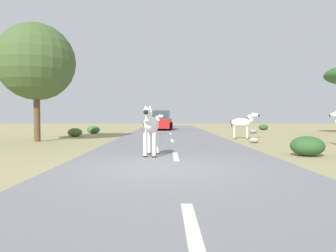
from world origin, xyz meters
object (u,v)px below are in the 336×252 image
object	(u,v)px
car_1	(161,121)
bush_3	(75,132)
bush_1	(263,127)
rock_1	(254,140)
zebra_3	(242,123)
rock_2	(253,131)
tree_0	(36,62)
bush_2	(94,130)
zebra_2	(152,122)
bush_0	(307,146)
zebra_0	(151,126)
car_0	(162,120)

from	to	relation	value
car_1	bush_3	size ratio (longest dim) A/B	4.94
bush_1	rock_1	bearing A→B (deg)	-109.71
zebra_3	rock_2	size ratio (longest dim) A/B	2.66
zebra_3	bush_1	world-z (taller)	zebra_3
zebra_3	tree_0	distance (m)	11.36
car_1	bush_2	size ratio (longest dim) A/B	4.69
zebra_2	bush_3	world-z (taller)	zebra_2
bush_0	bush_1	size ratio (longest dim) A/B	1.25
zebra_0	tree_0	bearing A→B (deg)	-37.91
zebra_2	rock_1	size ratio (longest dim) A/B	3.12
zebra_2	tree_0	xyz separation A→B (m)	(-5.60, -4.45, 3.13)
zebra_0	zebra_2	size ratio (longest dim) A/B	1.13
tree_0	bush_3	size ratio (longest dim) A/B	6.63
car_1	bush_3	xyz separation A→B (m)	(-5.23, -8.46, -0.58)
car_0	rock_1	size ratio (longest dim) A/B	9.36
bush_0	rock_1	world-z (taller)	bush_0
zebra_0	bush_0	size ratio (longest dim) A/B	1.54
bush_3	rock_2	xyz separation A→B (m)	(12.29, 3.66, -0.11)
car_1	bush_0	world-z (taller)	car_1
zebra_3	zebra_2	bearing A→B (deg)	-105.48
bush_3	rock_2	bearing A→B (deg)	16.58
zebra_2	bush_3	size ratio (longest dim) A/B	1.64
rock_2	zebra_2	bearing A→B (deg)	-159.68
bush_2	zebra_2	bearing A→B (deg)	-29.27
bush_3	bush_2	bearing A→B (deg)	84.11
zebra_3	bush_3	xyz separation A→B (m)	(-10.01, 2.07, -0.64)
zebra_0	car_0	size ratio (longest dim) A/B	0.38
zebra_3	bush_2	bearing A→B (deg)	-105.42
zebra_0	car_0	xyz separation A→B (m)	(-0.09, 27.89, -0.13)
zebra_2	rock_1	bearing A→B (deg)	33.90
car_1	rock_2	world-z (taller)	car_1
zebra_0	car_1	world-z (taller)	car_1
zebra_3	rock_2	distance (m)	6.21
car_1	rock_2	bearing A→B (deg)	-30.82
zebra_3	zebra_0	bearing A→B (deg)	-18.37
bush_2	bush_3	xyz separation A→B (m)	(-0.35, -3.36, -0.01)
zebra_0	tree_0	size ratio (longest dim) A/B	0.28
bush_2	bush_1	bearing A→B (deg)	21.44
zebra_2	car_0	xyz separation A→B (m)	(0.41, 17.45, -0.03)
rock_2	tree_0	bearing A→B (deg)	-151.11
rock_1	tree_0	bearing A→B (deg)	175.43
bush_2	rock_2	size ratio (longest dim) A/B	1.58
car_0	bush_1	world-z (taller)	car_0
zebra_3	tree_0	size ratio (longest dim) A/B	0.27
car_0	bush_3	world-z (taller)	car_0
bush_1	rock_1	size ratio (longest dim) A/B	1.82
rock_1	rock_2	size ratio (longest dim) A/B	0.79
zebra_2	rock_2	xyz separation A→B (m)	(7.51, 2.78, -0.72)
bush_0	rock_2	size ratio (longest dim) A/B	1.79
tree_0	bush_1	xyz separation A→B (m)	(15.61, 12.61, -3.76)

